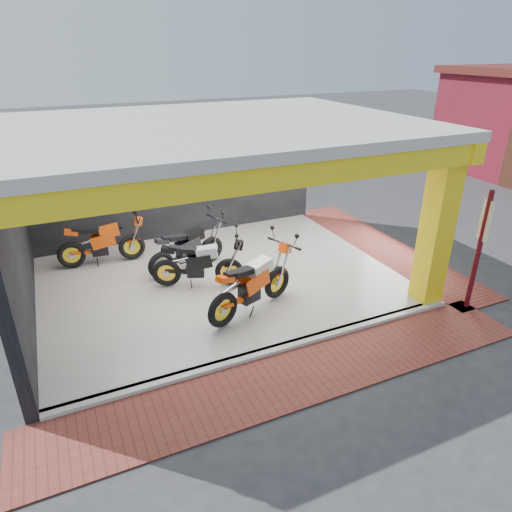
{
  "coord_description": "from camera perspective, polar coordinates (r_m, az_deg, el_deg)",
  "views": [
    {
      "loc": [
        -3.2,
        -7.09,
        5.13
      ],
      "look_at": [
        0.57,
        1.17,
        0.9
      ],
      "focal_mm": 32.0,
      "sensor_mm": 36.0,
      "label": 1
    }
  ],
  "objects": [
    {
      "name": "ground",
      "position": [
        9.32,
        -0.22,
        -8.43
      ],
      "size": [
        80.0,
        80.0,
        0.0
      ],
      "primitive_type": "plane",
      "color": "#2D2D30",
      "rests_on": "ground"
    },
    {
      "name": "showroom_floor",
      "position": [
        10.89,
        -4.57,
        -2.91
      ],
      "size": [
        8.0,
        6.0,
        0.1
      ],
      "primitive_type": "cube",
      "color": "silver",
      "rests_on": "ground"
    },
    {
      "name": "showroom_ceiling",
      "position": [
        9.76,
        -5.3,
        15.86
      ],
      "size": [
        8.4,
        6.4,
        0.2
      ],
      "primitive_type": "cube",
      "color": "beige",
      "rests_on": "corner_column"
    },
    {
      "name": "back_wall",
      "position": [
        13.05,
        -9.65,
        9.61
      ],
      "size": [
        8.2,
        0.2,
        3.5
      ],
      "primitive_type": "cube",
      "color": "black",
      "rests_on": "ground"
    },
    {
      "name": "left_wall",
      "position": [
        9.74,
        -28.18,
        1.58
      ],
      "size": [
        0.2,
        6.2,
        3.5
      ],
      "primitive_type": "cube",
      "color": "black",
      "rests_on": "ground"
    },
    {
      "name": "corner_column",
      "position": [
        10.0,
        21.68,
        3.39
      ],
      "size": [
        0.5,
        0.5,
        3.5
      ],
      "primitive_type": "cube",
      "color": "yellow",
      "rests_on": "ground"
    },
    {
      "name": "header_beam_front",
      "position": [
        7.12,
        3.11,
        10.05
      ],
      "size": [
        8.4,
        0.3,
        0.4
      ],
      "primitive_type": "cube",
      "color": "yellow",
      "rests_on": "corner_column"
    },
    {
      "name": "header_beam_right",
      "position": [
        11.74,
        14.16,
        15.29
      ],
      "size": [
        0.3,
        6.4,
        0.4
      ],
      "primitive_type": "cube",
      "color": "yellow",
      "rests_on": "corner_column"
    },
    {
      "name": "floor_kerb",
      "position": [
        8.54,
        2.66,
        -11.56
      ],
      "size": [
        8.0,
        0.2,
        0.1
      ],
      "primitive_type": "cube",
      "color": "silver",
      "rests_on": "ground"
    },
    {
      "name": "paver_front",
      "position": [
        8.02,
        5.27,
        -14.75
      ],
      "size": [
        9.0,
        1.4,
        0.03
      ],
      "primitive_type": "cube",
      "color": "brown",
      "rests_on": "ground"
    },
    {
      "name": "paver_right",
      "position": [
        13.15,
        15.43,
        1.13
      ],
      "size": [
        1.4,
        7.0,
        0.03
      ],
      "primitive_type": "cube",
      "color": "brown",
      "rests_on": "ground"
    },
    {
      "name": "signpost",
      "position": [
        10.24,
        26.17,
        1.07
      ],
      "size": [
        0.14,
        0.35,
        2.6
      ],
      "rotation": [
        0.0,
        0.0,
        -0.35
      ],
      "color": "#5B0D17",
      "rests_on": "ground"
    },
    {
      "name": "moto_hero",
      "position": [
        9.65,
        2.67,
        -1.44
      ],
      "size": [
        2.58,
        1.72,
        1.48
      ],
      "primitive_type": null,
      "rotation": [
        0.0,
        0.0,
        0.37
      ],
      "color": "#FF4B0A",
      "rests_on": "showroom_floor"
    },
    {
      "name": "moto_row_a",
      "position": [
        10.21,
        -3.4,
        -0.37
      ],
      "size": [
        2.32,
        1.56,
        1.33
      ],
      "primitive_type": null,
      "rotation": [
        0.0,
        0.0,
        -0.38
      ],
      "color": "black",
      "rests_on": "showroom_floor"
    },
    {
      "name": "moto_row_b",
      "position": [
        11.38,
        -5.67,
        2.33
      ],
      "size": [
        2.33,
        1.36,
        1.34
      ],
      "primitive_type": null,
      "rotation": [
        0.0,
        0.0,
        0.26
      ],
      "color": "black",
      "rests_on": "showroom_floor"
    },
    {
      "name": "moto_row_c",
      "position": [
        11.87,
        -15.41,
        2.53
      ],
      "size": [
        2.28,
        0.99,
        1.36
      ],
      "primitive_type": null,
      "rotation": [
        0.0,
        0.0,
        -0.08
      ],
      "color": "#E54809",
      "rests_on": "showroom_floor"
    }
  ]
}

